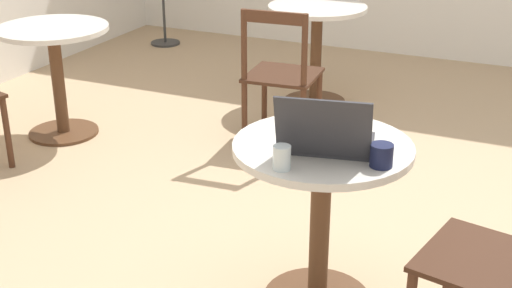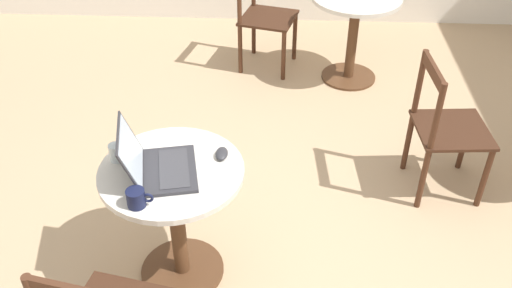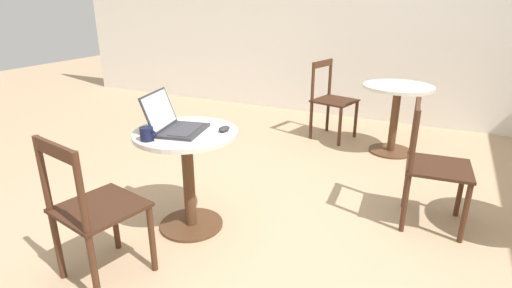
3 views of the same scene
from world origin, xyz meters
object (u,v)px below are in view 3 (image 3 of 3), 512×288
(chair_far_left, at_px, (331,100))
(drinking_glass, at_px, (158,117))
(cafe_table_near, at_px, (187,160))
(chair_mid_left, at_px, (432,166))
(cafe_table_far, at_px, (396,105))
(laptop, at_px, (176,124))
(mouse, at_px, (224,129))
(mug, at_px, (147,134))
(chair_near_front, at_px, (93,210))

(chair_far_left, relative_size, drinking_glass, 9.99)
(cafe_table_near, distance_m, chair_mid_left, 1.67)
(cafe_table_near, relative_size, cafe_table_far, 1.00)
(laptop, bearing_deg, chair_far_left, 80.41)
(cafe_table_far, relative_size, mouse, 7.07)
(chair_mid_left, xyz_separation_m, laptop, (-1.53, -0.80, 0.32))
(laptop, bearing_deg, chair_mid_left, 27.65)
(cafe_table_near, xyz_separation_m, mug, (-0.10, -0.25, 0.24))
(laptop, height_order, mug, laptop)
(chair_near_front, relative_size, chair_far_left, 1.00)
(chair_near_front, height_order, chair_far_left, same)
(chair_mid_left, xyz_separation_m, drinking_glass, (-1.74, -0.71, 0.31))
(mouse, relative_size, mug, 0.85)
(cafe_table_near, bearing_deg, chair_mid_left, 27.66)
(chair_mid_left, height_order, mouse, chair_mid_left)
(mug, distance_m, drinking_glass, 0.35)
(chair_mid_left, height_order, mug, chair_mid_left)
(cafe_table_far, height_order, chair_near_front, chair_near_front)
(cafe_table_near, xyz_separation_m, chair_mid_left, (1.47, 0.77, -0.07))
(mouse, distance_m, drinking_glass, 0.50)
(chair_far_left, relative_size, mug, 7.39)
(chair_near_front, bearing_deg, chair_far_left, 80.86)
(laptop, xyz_separation_m, mug, (-0.05, -0.22, -0.01))
(cafe_table_near, xyz_separation_m, drinking_glass, (-0.27, 0.06, 0.24))
(chair_mid_left, bearing_deg, cafe_table_near, -152.34)
(cafe_table_near, bearing_deg, mug, -112.33)
(chair_far_left, xyz_separation_m, mouse, (-0.11, -2.19, 0.29))
(cafe_table_far, relative_size, chair_far_left, 0.82)
(cafe_table_near, xyz_separation_m, chair_near_front, (-0.14, -0.69, -0.07))
(chair_far_left, height_order, laptop, laptop)
(chair_near_front, bearing_deg, cafe_table_far, 66.91)
(cafe_table_near, distance_m, mug, 0.36)
(chair_near_front, distance_m, drinking_glass, 0.82)
(mug, bearing_deg, laptop, 77.82)
(chair_near_front, distance_m, mug, 0.54)
(cafe_table_near, xyz_separation_m, laptop, (-0.05, -0.03, 0.25))
(chair_near_front, height_order, mouse, chair_near_front)
(chair_mid_left, xyz_separation_m, mouse, (-1.25, -0.66, 0.29))
(cafe_table_near, distance_m, laptop, 0.26)
(chair_mid_left, distance_m, mug, 1.90)
(chair_far_left, distance_m, mouse, 2.21)
(cafe_table_near, height_order, mug, mug)
(laptop, distance_m, drinking_glass, 0.23)
(chair_mid_left, distance_m, drinking_glass, 1.91)
(cafe_table_near, xyz_separation_m, mouse, (0.23, 0.11, 0.22))
(mug, bearing_deg, mouse, 47.64)
(chair_mid_left, bearing_deg, laptop, -152.35)
(chair_far_left, xyz_separation_m, drinking_glass, (-0.61, -2.24, 0.31))
(laptop, distance_m, mouse, 0.31)
(chair_mid_left, bearing_deg, mouse, -152.08)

